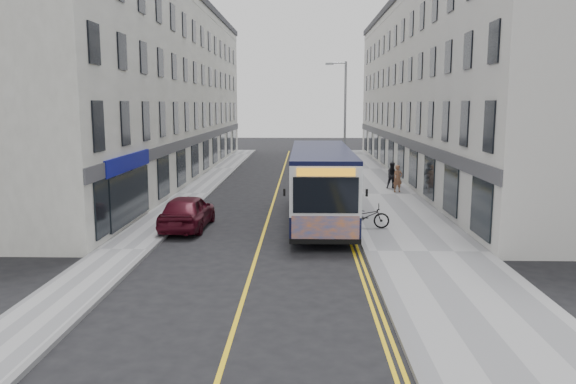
# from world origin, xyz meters

# --- Properties ---
(ground) EXTENTS (140.00, 140.00, 0.00)m
(ground) POSITION_xyz_m (0.00, 0.00, 0.00)
(ground) COLOR black
(ground) RESTS_ON ground
(pavement_east) EXTENTS (4.50, 64.00, 0.12)m
(pavement_east) POSITION_xyz_m (6.25, 12.00, 0.06)
(pavement_east) COLOR gray
(pavement_east) RESTS_ON ground
(pavement_west) EXTENTS (2.00, 64.00, 0.12)m
(pavement_west) POSITION_xyz_m (-5.00, 12.00, 0.06)
(pavement_west) COLOR gray
(pavement_west) RESTS_ON ground
(kerb_east) EXTENTS (0.18, 64.00, 0.13)m
(kerb_east) POSITION_xyz_m (4.00, 12.00, 0.07)
(kerb_east) COLOR slate
(kerb_east) RESTS_ON ground
(kerb_west) EXTENTS (0.18, 64.00, 0.13)m
(kerb_west) POSITION_xyz_m (-4.00, 12.00, 0.07)
(kerb_west) COLOR slate
(kerb_west) RESTS_ON ground
(road_centre_line) EXTENTS (0.12, 64.00, 0.01)m
(road_centre_line) POSITION_xyz_m (0.00, 12.00, 0.00)
(road_centre_line) COLOR yellow
(road_centre_line) RESTS_ON ground
(road_dbl_yellow_inner) EXTENTS (0.10, 64.00, 0.01)m
(road_dbl_yellow_inner) POSITION_xyz_m (3.55, 12.00, 0.00)
(road_dbl_yellow_inner) COLOR yellow
(road_dbl_yellow_inner) RESTS_ON ground
(road_dbl_yellow_outer) EXTENTS (0.10, 64.00, 0.01)m
(road_dbl_yellow_outer) POSITION_xyz_m (3.75, 12.00, 0.00)
(road_dbl_yellow_outer) COLOR yellow
(road_dbl_yellow_outer) RESTS_ON ground
(terrace_east) EXTENTS (6.00, 46.00, 13.00)m
(terrace_east) POSITION_xyz_m (11.50, 21.00, 6.50)
(terrace_east) COLOR beige
(terrace_east) RESTS_ON ground
(terrace_west) EXTENTS (6.00, 46.00, 13.00)m
(terrace_west) POSITION_xyz_m (-9.00, 21.00, 6.50)
(terrace_west) COLOR silver
(terrace_west) RESTS_ON ground
(streetlamp) EXTENTS (1.32, 0.18, 8.00)m
(streetlamp) POSITION_xyz_m (4.17, 14.00, 4.38)
(streetlamp) COLOR #919499
(streetlamp) RESTS_ON ground
(city_bus) EXTENTS (2.72, 11.64, 3.38)m
(city_bus) POSITION_xyz_m (2.49, 4.65, 1.85)
(city_bus) COLOR black
(city_bus) RESTS_ON ground
(bicycle) EXTENTS (2.05, 0.91, 1.04)m
(bicycle) POSITION_xyz_m (4.40, 2.63, 0.64)
(bicycle) COLOR black
(bicycle) RESTS_ON pavement_east
(pedestrian_near) EXTENTS (0.70, 0.56, 1.65)m
(pedestrian_near) POSITION_xyz_m (7.41, 12.69, 0.95)
(pedestrian_near) COLOR brown
(pedestrian_near) RESTS_ON pavement_east
(pedestrian_far) EXTENTS (0.85, 0.69, 1.67)m
(pedestrian_far) POSITION_xyz_m (7.32, 14.08, 0.96)
(pedestrian_far) COLOR black
(pedestrian_far) RESTS_ON pavement_east
(car_white) EXTENTS (1.58, 4.47, 1.47)m
(car_white) POSITION_xyz_m (2.69, 23.58, 0.74)
(car_white) COLOR white
(car_white) RESTS_ON ground
(car_maroon) EXTENTS (1.95, 4.56, 1.54)m
(car_maroon) POSITION_xyz_m (-3.39, 2.76, 0.77)
(car_maroon) COLOR #460B18
(car_maroon) RESTS_ON ground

